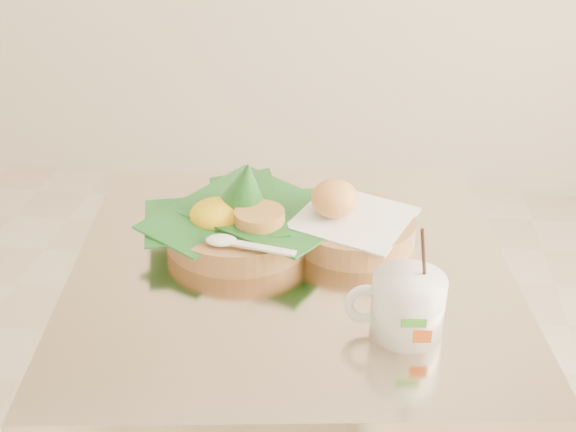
# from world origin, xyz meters

# --- Properties ---
(cafe_table) EXTENTS (0.79, 0.79, 0.75)m
(cafe_table) POSITION_xyz_m (0.14, -0.00, 0.53)
(cafe_table) COLOR gray
(cafe_table) RESTS_ON floor
(rice_basket) EXTENTS (0.31, 0.31, 0.16)m
(rice_basket) POSITION_xyz_m (0.05, 0.06, 0.79)
(rice_basket) COLOR #A08044
(rice_basket) RESTS_ON cafe_table
(bread_basket) EXTENTS (0.23, 0.23, 0.11)m
(bread_basket) POSITION_xyz_m (0.23, 0.08, 0.78)
(bread_basket) COLOR #A08044
(bread_basket) RESTS_ON cafe_table
(coffee_mug) EXTENTS (0.14, 0.10, 0.17)m
(coffee_mug) POSITION_xyz_m (0.32, -0.16, 0.80)
(coffee_mug) COLOR white
(coffee_mug) RESTS_ON cafe_table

